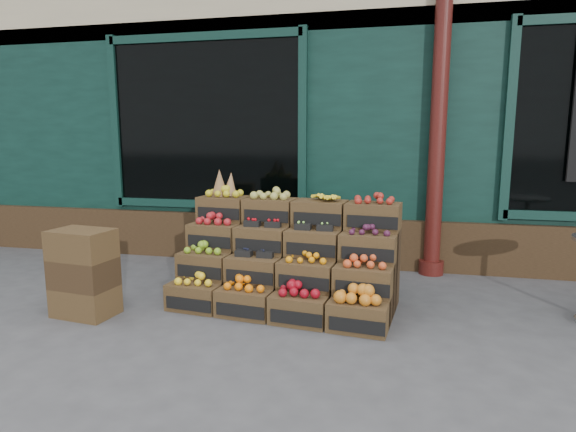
# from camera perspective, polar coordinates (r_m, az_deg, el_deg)

# --- Properties ---
(ground) EXTENTS (60.00, 60.00, 0.00)m
(ground) POSITION_cam_1_polar(r_m,az_deg,el_deg) (4.01, 0.58, -13.82)
(ground) COLOR #454548
(ground) RESTS_ON ground
(shop_facade) EXTENTS (12.00, 6.24, 4.80)m
(shop_facade) POSITION_cam_1_polar(r_m,az_deg,el_deg) (8.78, 7.98, 14.70)
(shop_facade) COLOR black
(shop_facade) RESTS_ON ground
(crate_display) EXTENTS (2.10, 1.18, 1.26)m
(crate_display) POSITION_cam_1_polar(r_m,az_deg,el_deg) (4.58, -0.08, -5.70)
(crate_display) COLOR #44311B
(crate_display) RESTS_ON ground
(spare_crates) EXTENTS (0.56, 0.42, 0.78)m
(spare_crates) POSITION_cam_1_polar(r_m,az_deg,el_deg) (4.65, -23.05, -6.23)
(spare_crates) COLOR #44311B
(spare_crates) RESTS_ON ground
(shopkeeper) EXTENTS (0.77, 0.63, 1.82)m
(shopkeeper) POSITION_cam_1_polar(r_m,az_deg,el_deg) (6.77, -5.78, 3.71)
(shopkeeper) COLOR #1C642C
(shopkeeper) RESTS_ON ground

